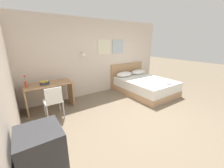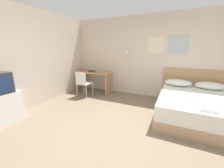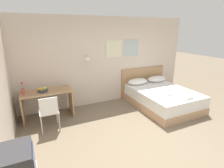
{
  "view_description": "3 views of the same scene",
  "coord_description": "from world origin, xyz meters",
  "px_view_note": "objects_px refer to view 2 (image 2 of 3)",
  "views": [
    {
      "loc": [
        -2.36,
        -1.92,
        1.91
      ],
      "look_at": [
        -0.16,
        1.29,
        0.69
      ],
      "focal_mm": 22.0,
      "sensor_mm": 36.0,
      "label": 1
    },
    {
      "loc": [
        1.03,
        -2.1,
        1.6
      ],
      "look_at": [
        -0.49,
        1.07,
        0.69
      ],
      "focal_mm": 22.0,
      "sensor_mm": 36.0,
      "label": 2
    },
    {
      "loc": [
        -2.0,
        -2.4,
        2.29
      ],
      "look_at": [
        -0.18,
        1.52,
        0.92
      ],
      "focal_mm": 28.0,
      "sensor_mm": 36.0,
      "label": 3
    }
  ],
  "objects_px": {
    "headboard": "(192,86)",
    "pillow_right": "(210,86)",
    "folded_towel_mid_bed": "(208,108)",
    "desk": "(94,78)",
    "pillow_left": "(178,83)",
    "fruit_bowl": "(92,71)",
    "flower_vase": "(82,68)",
    "tv_stand": "(3,108)",
    "bed": "(194,107)",
    "folded_towel_near_foot": "(194,99)",
    "desk_chair": "(83,82)"
  },
  "relations": [
    {
      "from": "bed",
      "to": "pillow_left",
      "type": "bearing_deg",
      "value": 116.36
    },
    {
      "from": "folded_towel_mid_bed",
      "to": "desk",
      "type": "height_order",
      "value": "desk"
    },
    {
      "from": "desk",
      "to": "tv_stand",
      "type": "bearing_deg",
      "value": -101.44
    },
    {
      "from": "pillow_left",
      "to": "folded_towel_mid_bed",
      "type": "xyz_separation_m",
      "value": [
        0.51,
        -1.55,
        -0.07
      ]
    },
    {
      "from": "bed",
      "to": "pillow_right",
      "type": "bearing_deg",
      "value": 63.64
    },
    {
      "from": "flower_vase",
      "to": "fruit_bowl",
      "type": "bearing_deg",
      "value": -0.58
    },
    {
      "from": "desk_chair",
      "to": "pillow_left",
      "type": "bearing_deg",
      "value": 14.36
    },
    {
      "from": "pillow_left",
      "to": "fruit_bowl",
      "type": "relative_size",
      "value": 2.81
    },
    {
      "from": "fruit_bowl",
      "to": "desk",
      "type": "bearing_deg",
      "value": 16.14
    },
    {
      "from": "headboard",
      "to": "folded_towel_near_foot",
      "type": "xyz_separation_m",
      "value": [
        -0.05,
        -1.38,
        0.06
      ]
    },
    {
      "from": "folded_towel_mid_bed",
      "to": "bed",
      "type": "bearing_deg",
      "value": 98.68
    },
    {
      "from": "headboard",
      "to": "folded_towel_near_foot",
      "type": "height_order",
      "value": "headboard"
    },
    {
      "from": "headboard",
      "to": "pillow_right",
      "type": "relative_size",
      "value": 2.35
    },
    {
      "from": "tv_stand",
      "to": "headboard",
      "type": "bearing_deg",
      "value": 39.66
    },
    {
      "from": "pillow_left",
      "to": "folded_towel_near_foot",
      "type": "height_order",
      "value": "pillow_left"
    },
    {
      "from": "fruit_bowl",
      "to": "folded_towel_mid_bed",
      "type": "bearing_deg",
      "value": -22.88
    },
    {
      "from": "pillow_left",
      "to": "tv_stand",
      "type": "relative_size",
      "value": 1.06
    },
    {
      "from": "bed",
      "to": "tv_stand",
      "type": "bearing_deg",
      "value": -151.26
    },
    {
      "from": "headboard",
      "to": "pillow_left",
      "type": "relative_size",
      "value": 2.35
    },
    {
      "from": "folded_towel_mid_bed",
      "to": "desk",
      "type": "bearing_deg",
      "value": 156.19
    },
    {
      "from": "pillow_left",
      "to": "fruit_bowl",
      "type": "xyz_separation_m",
      "value": [
        -2.93,
        -0.1,
        0.17
      ]
    },
    {
      "from": "folded_towel_mid_bed",
      "to": "fruit_bowl",
      "type": "height_order",
      "value": "fruit_bowl"
    },
    {
      "from": "desk",
      "to": "bed",
      "type": "bearing_deg",
      "value": -12.51
    },
    {
      "from": "pillow_left",
      "to": "desk",
      "type": "bearing_deg",
      "value": -178.57
    },
    {
      "from": "headboard",
      "to": "tv_stand",
      "type": "xyz_separation_m",
      "value": [
        -3.8,
        -3.15,
        -0.17
      ]
    },
    {
      "from": "headboard",
      "to": "pillow_left",
      "type": "distance_m",
      "value": 0.5
    },
    {
      "from": "fruit_bowl",
      "to": "flower_vase",
      "type": "xyz_separation_m",
      "value": [
        -0.44,
        0.0,
        0.08
      ]
    },
    {
      "from": "pillow_left",
      "to": "flower_vase",
      "type": "relative_size",
      "value": 2.26
    },
    {
      "from": "pillow_right",
      "to": "fruit_bowl",
      "type": "relative_size",
      "value": 2.81
    },
    {
      "from": "bed",
      "to": "desk",
      "type": "height_order",
      "value": "desk"
    },
    {
      "from": "headboard",
      "to": "folded_towel_mid_bed",
      "type": "distance_m",
      "value": 1.83
    },
    {
      "from": "folded_towel_near_foot",
      "to": "folded_towel_mid_bed",
      "type": "xyz_separation_m",
      "value": [
        0.17,
        -0.45,
        0.0
      ]
    },
    {
      "from": "desk_chair",
      "to": "tv_stand",
      "type": "height_order",
      "value": "desk_chair"
    },
    {
      "from": "desk_chair",
      "to": "tv_stand",
      "type": "xyz_separation_m",
      "value": [
        -0.53,
        -2.14,
        -0.17
      ]
    },
    {
      "from": "bed",
      "to": "headboard",
      "type": "bearing_deg",
      "value": 90.0
    },
    {
      "from": "headboard",
      "to": "pillow_right",
      "type": "height_order",
      "value": "headboard"
    },
    {
      "from": "flower_vase",
      "to": "tv_stand",
      "type": "relative_size",
      "value": 0.47
    },
    {
      "from": "folded_towel_near_foot",
      "to": "folded_towel_mid_bed",
      "type": "height_order",
      "value": "same"
    },
    {
      "from": "pillow_left",
      "to": "folded_towel_near_foot",
      "type": "distance_m",
      "value": 1.15
    },
    {
      "from": "pillow_left",
      "to": "desk",
      "type": "distance_m",
      "value": 2.85
    },
    {
      "from": "folded_towel_mid_bed",
      "to": "desk",
      "type": "distance_m",
      "value": 3.66
    },
    {
      "from": "fruit_bowl",
      "to": "flower_vase",
      "type": "bearing_deg",
      "value": 179.42
    },
    {
      "from": "headboard",
      "to": "bed",
      "type": "bearing_deg",
      "value": -90.0
    },
    {
      "from": "pillow_left",
      "to": "desk_chair",
      "type": "height_order",
      "value": "desk_chair"
    },
    {
      "from": "folded_towel_mid_bed",
      "to": "tv_stand",
      "type": "relative_size",
      "value": 0.42
    },
    {
      "from": "folded_towel_near_foot",
      "to": "fruit_bowl",
      "type": "distance_m",
      "value": 3.43
    },
    {
      "from": "desk",
      "to": "flower_vase",
      "type": "height_order",
      "value": "flower_vase"
    },
    {
      "from": "folded_towel_near_foot",
      "to": "fruit_bowl",
      "type": "bearing_deg",
      "value": 162.96
    },
    {
      "from": "desk",
      "to": "flower_vase",
      "type": "xyz_separation_m",
      "value": [
        -0.53,
        -0.02,
        0.35
      ]
    },
    {
      "from": "headboard",
      "to": "pillow_right",
      "type": "distance_m",
      "value": 0.5
    }
  ]
}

